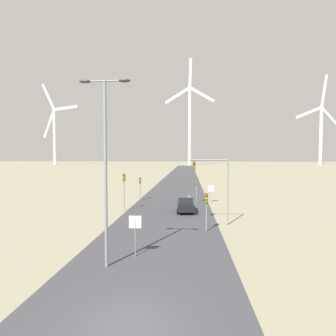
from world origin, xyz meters
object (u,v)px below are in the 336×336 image
(traffic_light_post_near_left, at_px, (124,184))
(stop_sign_far, at_px, (211,191))
(streetlamp, at_px, (105,152))
(car_approaching, at_px, (185,204))
(traffic_light_post_near_right, at_px, (206,203))
(wind_turbine_center, at_px, (321,128))
(traffic_light_post_mid_left, at_px, (140,184))
(stop_sign_near, at_px, (135,228))
(wind_turbine_left, at_px, (190,118))
(traffic_light_mast_overhead, at_px, (215,178))
(traffic_light_post_mid_right, at_px, (197,185))
(wind_turbine_far_left, at_px, (55,129))

(traffic_light_post_near_left, bearing_deg, stop_sign_far, 31.05)
(streetlamp, height_order, car_approaching, streetlamp)
(traffic_light_post_near_right, distance_m, wind_turbine_center, 200.98)
(stop_sign_far, distance_m, traffic_light_post_mid_left, 10.19)
(stop_sign_near, xyz_separation_m, wind_turbine_left, (4.02, 170.75, 31.23))
(streetlamp, distance_m, traffic_light_post_near_left, 16.13)
(traffic_light_post_near_right, height_order, car_approaching, traffic_light_post_near_right)
(stop_sign_near, relative_size, traffic_light_mast_overhead, 0.42)
(traffic_light_post_mid_right, bearing_deg, wind_turbine_far_left, 123.42)
(stop_sign_near, relative_size, wind_turbine_left, 0.04)
(traffic_light_post_mid_right, relative_size, car_approaching, 0.82)
(stop_sign_far, distance_m, wind_turbine_center, 187.95)
(traffic_light_post_near_right, bearing_deg, traffic_light_post_mid_right, 91.89)
(wind_turbine_center, bearing_deg, traffic_light_mast_overhead, -118.16)
(wind_turbine_left, height_order, wind_turbine_center, wind_turbine_left)
(traffic_light_post_near_right, xyz_separation_m, traffic_light_post_mid_right, (-0.44, 13.45, 0.11))
(traffic_light_post_mid_right, relative_size, wind_turbine_far_left, 0.06)
(stop_sign_far, bearing_deg, traffic_light_post_mid_left, 176.07)
(stop_sign_near, relative_size, wind_turbine_far_left, 0.04)
(traffic_light_mast_overhead, bearing_deg, traffic_light_post_near_left, 151.01)
(stop_sign_near, distance_m, traffic_light_post_mid_right, 19.98)
(streetlamp, distance_m, wind_turbine_left, 174.52)
(stop_sign_near, bearing_deg, wind_turbine_left, 88.65)
(stop_sign_near, bearing_deg, car_approaching, 77.48)
(wind_turbine_far_left, bearing_deg, car_approaching, -57.91)
(traffic_light_post_near_left, bearing_deg, traffic_light_post_mid_right, 33.04)
(car_approaching, xyz_separation_m, wind_turbine_far_left, (-99.10, 158.07, 25.31))
(traffic_light_post_near_right, relative_size, traffic_light_post_mid_right, 0.96)
(wind_turbine_far_left, distance_m, wind_turbine_center, 195.16)
(wind_turbine_far_left, relative_size, wind_turbine_center, 0.94)
(car_approaching, xyz_separation_m, wind_turbine_center, (95.79, 168.30, 25.80))
(stop_sign_near, bearing_deg, traffic_light_post_mid_left, 99.79)
(traffic_light_post_near_left, bearing_deg, traffic_light_mast_overhead, -28.99)
(traffic_light_post_mid_right, xyz_separation_m, traffic_light_mast_overhead, (1.34, -11.19, 1.90))
(stop_sign_near, height_order, wind_turbine_center, wind_turbine_center)
(wind_turbine_far_left, xyz_separation_m, wind_turbine_center, (194.89, 10.22, 0.49))
(traffic_light_post_mid_left, bearing_deg, stop_sign_far, -3.93)
(stop_sign_near, xyz_separation_m, traffic_light_post_near_right, (4.94, 6.00, 0.57))
(stop_sign_far, distance_m, car_approaching, 7.42)
(stop_sign_near, distance_m, traffic_light_post_near_left, 14.49)
(stop_sign_far, bearing_deg, traffic_light_mast_overhead, -93.26)
(car_approaching, bearing_deg, traffic_light_post_near_right, -76.27)
(traffic_light_post_mid_left, xyz_separation_m, traffic_light_mast_overhead, (9.44, -12.68, 1.96))
(stop_sign_near, bearing_deg, traffic_light_post_mid_right, 76.99)
(stop_sign_far, height_order, traffic_light_post_near_left, traffic_light_post_near_left)
(traffic_light_post_near_left, height_order, wind_turbine_center, wind_turbine_center)
(streetlamp, height_order, stop_sign_near, streetlamp)
(traffic_light_post_mid_right, distance_m, car_approaching, 6.12)
(traffic_light_post_near_right, xyz_separation_m, wind_turbine_center, (93.90, 176.03, 24.30))
(stop_sign_far, distance_m, traffic_light_post_near_right, 14.36)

